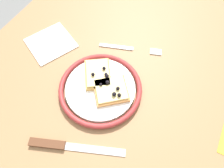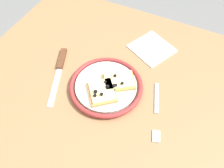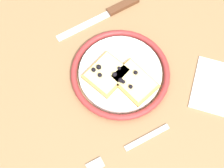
{
  "view_description": "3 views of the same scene",
  "coord_description": "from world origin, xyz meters",
  "px_view_note": "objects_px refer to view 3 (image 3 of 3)",
  "views": [
    {
      "loc": [
        0.26,
        0.16,
        1.29
      ],
      "look_at": [
        0.03,
        0.03,
        0.8
      ],
      "focal_mm": 31.9,
      "sensor_mm": 36.0,
      "label": 1
    },
    {
      "loc": [
        -0.16,
        0.39,
        1.4
      ],
      "look_at": [
        0.03,
        0.01,
        0.81
      ],
      "focal_mm": 37.27,
      "sensor_mm": 36.0,
      "label": 2
    },
    {
      "loc": [
        -0.25,
        0.08,
        1.45
      ],
      "look_at": [
        0.02,
        0.03,
        0.8
      ],
      "focal_mm": 49.15,
      "sensor_mm": 36.0,
      "label": 3
    }
  ],
  "objects_px": {
    "knife": "(112,11)",
    "plate": "(120,73)",
    "pizza_slice_far": "(107,74)",
    "pizza_slice_near": "(134,81)",
    "fork": "(128,148)",
    "dining_table": "(126,106)",
    "napkin": "(221,88)"
  },
  "relations": [
    {
      "from": "dining_table",
      "to": "pizza_slice_far",
      "type": "bearing_deg",
      "value": 42.4
    },
    {
      "from": "pizza_slice_near",
      "to": "knife",
      "type": "bearing_deg",
      "value": 4.22
    },
    {
      "from": "knife",
      "to": "pizza_slice_near",
      "type": "bearing_deg",
      "value": -175.78
    },
    {
      "from": "pizza_slice_far",
      "to": "napkin",
      "type": "distance_m",
      "value": 0.27
    },
    {
      "from": "pizza_slice_far",
      "to": "pizza_slice_near",
      "type": "bearing_deg",
      "value": -116.38
    },
    {
      "from": "plate",
      "to": "napkin",
      "type": "height_order",
      "value": "plate"
    },
    {
      "from": "knife",
      "to": "fork",
      "type": "relative_size",
      "value": 1.18
    },
    {
      "from": "pizza_slice_near",
      "to": "dining_table",
      "type": "bearing_deg",
      "value": 135.14
    },
    {
      "from": "plate",
      "to": "fork",
      "type": "relative_size",
      "value": 1.21
    },
    {
      "from": "pizza_slice_far",
      "to": "knife",
      "type": "xyz_separation_m",
      "value": [
        0.19,
        -0.04,
        -0.02
      ]
    },
    {
      "from": "pizza_slice_near",
      "to": "fork",
      "type": "bearing_deg",
      "value": 165.19
    },
    {
      "from": "pizza_slice_far",
      "to": "fork",
      "type": "distance_m",
      "value": 0.18
    },
    {
      "from": "pizza_slice_near",
      "to": "fork",
      "type": "relative_size",
      "value": 0.63
    },
    {
      "from": "dining_table",
      "to": "pizza_slice_far",
      "type": "relative_size",
      "value": 8.54
    },
    {
      "from": "fork",
      "to": "napkin",
      "type": "bearing_deg",
      "value": -66.83
    },
    {
      "from": "knife",
      "to": "fork",
      "type": "height_order",
      "value": "knife"
    },
    {
      "from": "pizza_slice_far",
      "to": "napkin",
      "type": "bearing_deg",
      "value": -104.73
    },
    {
      "from": "plate",
      "to": "napkin",
      "type": "distance_m",
      "value": 0.24
    },
    {
      "from": "pizza_slice_near",
      "to": "knife",
      "type": "relative_size",
      "value": 0.53
    },
    {
      "from": "dining_table",
      "to": "pizza_slice_near",
      "type": "relative_size",
      "value": 8.46
    },
    {
      "from": "plate",
      "to": "pizza_slice_near",
      "type": "relative_size",
      "value": 1.92
    },
    {
      "from": "plate",
      "to": "pizza_slice_near",
      "type": "height_order",
      "value": "pizza_slice_near"
    },
    {
      "from": "pizza_slice_near",
      "to": "fork",
      "type": "xyz_separation_m",
      "value": [
        -0.14,
        0.04,
        -0.02
      ]
    },
    {
      "from": "pizza_slice_near",
      "to": "knife",
      "type": "height_order",
      "value": "pizza_slice_near"
    },
    {
      "from": "pizza_slice_far",
      "to": "fork",
      "type": "relative_size",
      "value": 0.62
    },
    {
      "from": "plate",
      "to": "fork",
      "type": "height_order",
      "value": "plate"
    },
    {
      "from": "knife",
      "to": "plate",
      "type": "bearing_deg",
      "value": 176.9
    },
    {
      "from": "dining_table",
      "to": "plate",
      "type": "bearing_deg",
      "value": 10.27
    },
    {
      "from": "pizza_slice_near",
      "to": "knife",
      "type": "xyz_separation_m",
      "value": [
        0.21,
        0.02,
        -0.02
      ]
    },
    {
      "from": "pizza_slice_far",
      "to": "napkin",
      "type": "relative_size",
      "value": 0.89
    },
    {
      "from": "fork",
      "to": "knife",
      "type": "bearing_deg",
      "value": -3.52
    },
    {
      "from": "pizza_slice_near",
      "to": "fork",
      "type": "height_order",
      "value": "pizza_slice_near"
    }
  ]
}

